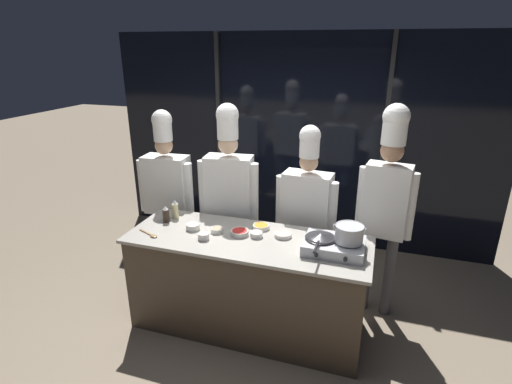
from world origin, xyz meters
name	(u,v)px	position (x,y,z in m)	size (l,w,h in m)	color
ground_plane	(248,324)	(0.00, 0.00, 0.00)	(24.00, 24.00, 0.00)	#7F705B
window_wall_back	(297,143)	(0.00, 1.98, 1.35)	(5.02, 0.09, 2.70)	black
demo_counter	(248,283)	(0.00, 0.00, 0.47)	(2.17, 0.78, 0.93)	#4C3D2D
portable_stove	(334,246)	(0.76, 0.00, 0.98)	(0.49, 0.39, 0.11)	#B2B5BA
frying_pan	(321,236)	(0.64, 0.00, 1.05)	(0.26, 0.45, 0.04)	#232326
stock_pot	(349,233)	(0.87, 0.00, 1.11)	(0.26, 0.23, 0.14)	#B7BABF
squeeze_bottle_soy	(166,214)	(-0.86, 0.09, 1.01)	(0.06, 0.06, 0.16)	#332319
squeeze_bottle_oil	(175,209)	(-0.82, 0.20, 1.02)	(0.06, 0.06, 0.19)	beige
prep_bowl_garlic	(256,234)	(0.07, 0.05, 0.96)	(0.11, 0.11, 0.05)	silver
prep_bowl_chicken	(204,236)	(-0.36, -0.13, 0.96)	(0.10, 0.10, 0.06)	silver
prep_bowl_mushrooms	(217,230)	(-0.30, 0.03, 0.95)	(0.12, 0.12, 0.04)	silver
prep_bowl_rice	(193,226)	(-0.54, 0.02, 0.96)	(0.13, 0.13, 0.06)	silver
prep_bowl_shrimp	(283,235)	(0.29, 0.13, 0.95)	(0.16, 0.16, 0.04)	silver
prep_bowl_carrots	(261,226)	(0.06, 0.23, 0.95)	(0.16, 0.16, 0.04)	silver
prep_bowl_bell_pepper	(240,232)	(-0.09, 0.05, 0.96)	(0.17, 0.17, 0.05)	silver
serving_spoon_slotted	(151,235)	(-0.84, -0.22, 0.94)	(0.24, 0.13, 0.02)	olive
chef_head	(167,186)	(-1.15, 0.63, 1.08)	(0.63, 0.28, 1.92)	#232326
chef_sous	(229,189)	(-0.40, 0.58, 1.16)	(0.62, 0.30, 2.02)	#2D3856
chef_line	(307,205)	(0.40, 0.66, 1.04)	(0.62, 0.29, 1.84)	#2D3856
chef_pastry	(387,195)	(1.14, 0.62, 1.25)	(0.52, 0.26, 2.08)	#4C4C51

